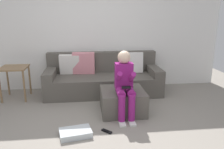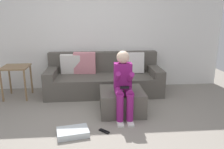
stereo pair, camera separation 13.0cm
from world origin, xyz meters
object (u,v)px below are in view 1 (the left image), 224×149
object	(u,v)px
couch_sectional	(103,78)
side_table	(14,72)
ottoman	(123,101)
storage_bin	(75,133)
person_seated	(125,83)
remote_near_ottoman	(107,131)

from	to	relation	value
couch_sectional	side_table	world-z (taller)	couch_sectional
couch_sectional	ottoman	xyz separation A→B (m)	(0.27, -1.08, -0.11)
couch_sectional	side_table	distance (m)	1.81
storage_bin	side_table	size ratio (longest dim) A/B	0.68
person_seated	storage_bin	world-z (taller)	person_seated
side_table	storage_bin	bearing A→B (deg)	-52.59
couch_sectional	person_seated	size ratio (longest dim) A/B	2.20
couch_sectional	remote_near_ottoman	bearing A→B (deg)	-92.50
couch_sectional	remote_near_ottoman	distance (m)	1.79
person_seated	remote_near_ottoman	size ratio (longest dim) A/B	6.40
person_seated	side_table	distance (m)	2.33
ottoman	remote_near_ottoman	bearing A→B (deg)	-116.61
couch_sectional	person_seated	xyz separation A→B (m)	(0.27, -1.27, 0.29)
remote_near_ottoman	ottoman	bearing A→B (deg)	107.88
couch_sectional	person_seated	distance (m)	1.33
ottoman	couch_sectional	bearing A→B (deg)	104.01
ottoman	side_table	world-z (taller)	side_table
couch_sectional	ottoman	bearing A→B (deg)	-75.99
couch_sectional	storage_bin	world-z (taller)	couch_sectional
ottoman	storage_bin	distance (m)	1.10
couch_sectional	person_seated	bearing A→B (deg)	-78.11
storage_bin	side_table	xyz separation A→B (m)	(-1.25, 1.64, 0.51)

